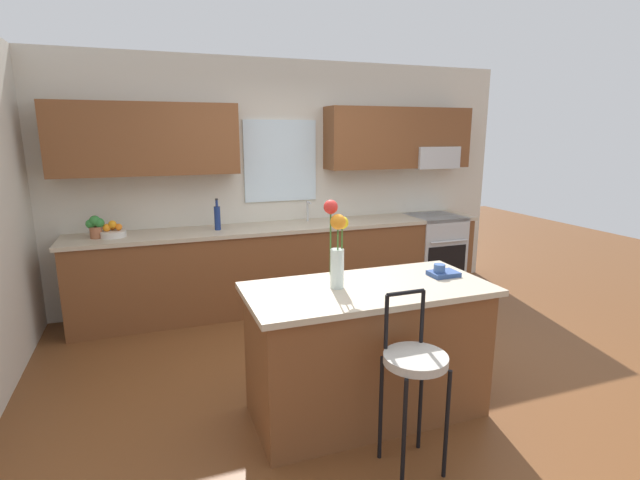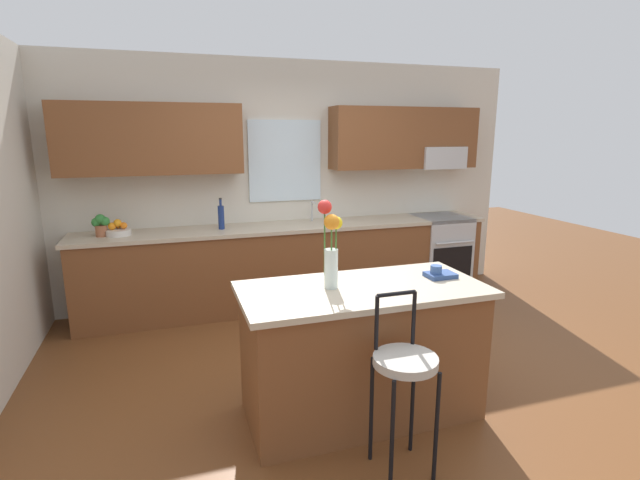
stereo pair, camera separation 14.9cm
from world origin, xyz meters
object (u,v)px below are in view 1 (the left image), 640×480
object	(u,v)px
cookbook	(443,274)
bottle_olive_oil	(217,217)
potted_plant_small	(95,226)
bar_stool_near	(414,367)
oven_range	(433,252)
kitchen_island	(367,350)
mug_ceramic	(439,270)
flower_vase	(337,242)
fruit_bowl_oranges	(113,232)

from	to	relation	value
cookbook	bottle_olive_oil	world-z (taller)	bottle_olive_oil
bottle_olive_oil	potted_plant_small	world-z (taller)	bottle_olive_oil
bar_stool_near	potted_plant_small	world-z (taller)	potted_plant_small
oven_range	kitchen_island	world-z (taller)	same
kitchen_island	cookbook	xyz separation A→B (m)	(0.60, 0.03, 0.47)
mug_ceramic	cookbook	size ratio (longest dim) A/B	0.45
bar_stool_near	flower_vase	size ratio (longest dim) A/B	1.81
oven_range	potted_plant_small	bearing A→B (deg)	179.63
oven_range	kitchen_island	distance (m)	2.95
flower_vase	potted_plant_small	distance (m)	2.72
oven_range	bar_stool_near	bearing A→B (deg)	-125.07
oven_range	fruit_bowl_oranges	xyz separation A→B (m)	(-3.64, 0.03, 0.51)
bar_stool_near	cookbook	world-z (taller)	bar_stool_near
cookbook	potted_plant_small	world-z (taller)	potted_plant_small
bar_stool_near	cookbook	xyz separation A→B (m)	(0.60, 0.63, 0.30)
mug_ceramic	fruit_bowl_oranges	world-z (taller)	fruit_bowl_oranges
oven_range	potted_plant_small	xyz separation A→B (m)	(-3.79, 0.02, 0.58)
mug_ceramic	cookbook	bearing A→B (deg)	5.29
mug_ceramic	oven_range	bearing A→B (deg)	57.15
kitchen_island	potted_plant_small	bearing A→B (deg)	129.33
kitchen_island	potted_plant_small	size ratio (longest dim) A/B	7.39
kitchen_island	flower_vase	xyz separation A→B (m)	(-0.21, 0.05, 0.76)
cookbook	potted_plant_small	xyz separation A→B (m)	(-2.43, 2.20, 0.10)
kitchen_island	mug_ceramic	distance (m)	0.75
mug_ceramic	bottle_olive_oil	distance (m)	2.52
kitchen_island	bottle_olive_oil	world-z (taller)	bottle_olive_oil
kitchen_island	bar_stool_near	xyz separation A→B (m)	(-0.00, -0.60, 0.17)
fruit_bowl_oranges	bottle_olive_oil	bearing A→B (deg)	-0.20
cookbook	potted_plant_small	bearing A→B (deg)	137.80
fruit_bowl_oranges	bottle_olive_oil	xyz separation A→B (m)	(1.01, -0.00, 0.08)
mug_ceramic	fruit_bowl_oranges	xyz separation A→B (m)	(-2.24, 2.21, 0.01)
flower_vase	cookbook	xyz separation A→B (m)	(0.81, -0.02, -0.29)
kitchen_island	fruit_bowl_oranges	distance (m)	2.83
mug_ceramic	bottle_olive_oil	bearing A→B (deg)	119.13
oven_range	cookbook	world-z (taller)	cookbook
mug_ceramic	fruit_bowl_oranges	size ratio (longest dim) A/B	0.37
oven_range	mug_ceramic	xyz separation A→B (m)	(-1.41, -2.18, 0.51)
oven_range	kitchen_island	xyz separation A→B (m)	(-1.97, -2.20, 0.00)
oven_range	fruit_bowl_oranges	distance (m)	3.68
cookbook	bottle_olive_oil	distance (m)	2.54
bar_stool_near	fruit_bowl_oranges	xyz separation A→B (m)	(-1.67, 2.83, 0.34)
oven_range	kitchen_island	bearing A→B (deg)	-131.80
cookbook	oven_range	bearing A→B (deg)	57.85
oven_range	potted_plant_small	world-z (taller)	potted_plant_small
cookbook	flower_vase	bearing A→B (deg)	178.54
fruit_bowl_oranges	potted_plant_small	size ratio (longest dim) A/B	1.09
kitchen_island	mug_ceramic	world-z (taller)	mug_ceramic
potted_plant_small	bottle_olive_oil	bearing A→B (deg)	-0.00
mug_ceramic	bar_stool_near	bearing A→B (deg)	-131.93
fruit_bowl_oranges	kitchen_island	bearing A→B (deg)	-53.10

